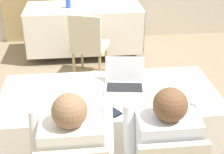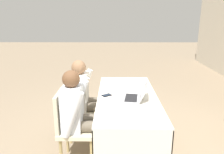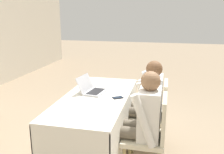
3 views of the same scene
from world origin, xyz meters
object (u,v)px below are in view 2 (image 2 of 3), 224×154
at_px(laptop, 135,96).
at_px(chair_near_right, 71,124).
at_px(person_white_shirt, 79,112).
at_px(person_checkered_shirt, 85,95).
at_px(cell_phone, 107,95).
at_px(chair_near_left, 78,105).

xyz_separation_m(laptop, chair_near_right, (0.15, -0.77, -0.30)).
bearing_deg(chair_near_right, person_white_shirt, -90.00).
relative_size(laptop, person_white_shirt, 0.31).
bearing_deg(chair_near_right, person_checkered_shirt, -10.42).
xyz_separation_m(cell_phone, person_checkered_shirt, (-0.28, -0.32, -0.10)).
height_order(person_checkered_shirt, person_white_shirt, same).
xyz_separation_m(laptop, chair_near_left, (-0.41, -0.77, -0.30)).
distance_m(chair_near_right, person_checkered_shirt, 0.59).
relative_size(person_checkered_shirt, person_white_shirt, 1.00).
distance_m(person_checkered_shirt, person_white_shirt, 0.56).
xyz_separation_m(person_checkered_shirt, person_white_shirt, (0.56, 0.00, 0.00)).
distance_m(laptop, person_white_shirt, 0.70).
xyz_separation_m(laptop, cell_phone, (-0.13, -0.35, -0.04)).
distance_m(laptop, chair_near_right, 0.84).
height_order(chair_near_right, person_checkered_shirt, person_checkered_shirt).
xyz_separation_m(cell_phone, chair_near_left, (-0.28, -0.42, -0.26)).
xyz_separation_m(chair_near_left, person_white_shirt, (0.56, 0.10, 0.16)).
bearing_deg(laptop, chair_near_right, -70.96).
bearing_deg(chair_near_left, chair_near_right, -180.00).
relative_size(chair_near_left, chair_near_right, 1.00).
height_order(laptop, chair_near_right, laptop).
bearing_deg(person_checkered_shirt, cell_phone, -131.59).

